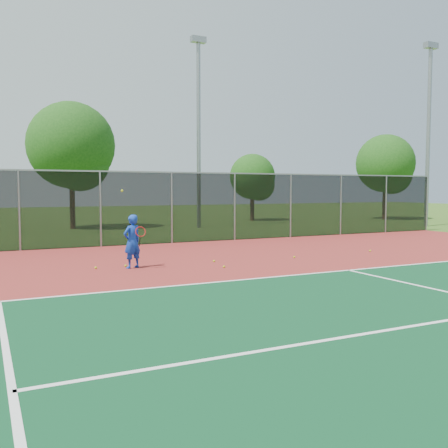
# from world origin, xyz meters

# --- Properties ---
(ground) EXTENTS (120.00, 120.00, 0.00)m
(ground) POSITION_xyz_m (0.00, 0.00, 0.00)
(ground) COLOR #335919
(ground) RESTS_ON ground
(court_apron) EXTENTS (30.00, 20.00, 0.02)m
(court_apron) POSITION_xyz_m (0.00, 2.00, 0.01)
(court_apron) COLOR maroon
(court_apron) RESTS_ON ground
(fence_back) EXTENTS (30.00, 0.06, 3.03)m
(fence_back) POSITION_xyz_m (0.00, 12.00, 1.56)
(fence_back) COLOR black
(fence_back) RESTS_ON court_apron
(tennis_player) EXTENTS (0.67, 0.69, 2.28)m
(tennis_player) POSITION_xyz_m (-3.36, 6.10, 0.80)
(tennis_player) COLOR #1238AB
(tennis_player) RESTS_ON court_apron
(practice_ball_0) EXTENTS (0.07, 0.07, 0.07)m
(practice_ball_0) POSITION_xyz_m (-3.48, 6.40, 0.06)
(practice_ball_0) COLOR #B0C717
(practice_ball_0) RESTS_ON court_apron
(practice_ball_1) EXTENTS (0.07, 0.07, 0.07)m
(practice_ball_1) POSITION_xyz_m (-4.35, 6.41, 0.06)
(practice_ball_1) COLOR #B0C717
(practice_ball_1) RESTS_ON court_apron
(practice_ball_2) EXTENTS (0.07, 0.07, 0.07)m
(practice_ball_2) POSITION_xyz_m (-0.94, 4.98, 0.06)
(practice_ball_2) COLOR #B0C717
(practice_ball_2) RESTS_ON court_apron
(practice_ball_3) EXTENTS (0.07, 0.07, 0.07)m
(practice_ball_3) POSITION_xyz_m (5.52, 6.01, 0.06)
(practice_ball_3) COLOR #B0C717
(practice_ball_3) RESTS_ON court_apron
(practice_ball_4) EXTENTS (0.07, 0.07, 0.07)m
(practice_ball_4) POSITION_xyz_m (2.07, 5.82, 0.06)
(practice_ball_4) COLOR #B0C717
(practice_ball_4) RESTS_ON court_apron
(practice_ball_5) EXTENTS (0.07, 0.07, 0.07)m
(practice_ball_5) POSITION_xyz_m (-0.73, 6.15, 0.06)
(practice_ball_5) COLOR #B0C717
(practice_ball_5) RESTS_ON court_apron
(floodlight_n) EXTENTS (0.90, 0.40, 11.23)m
(floodlight_n) POSITION_xyz_m (4.46, 19.55, 6.38)
(floodlight_n) COLOR gray
(floodlight_n) RESTS_ON ground
(floodlight_ne) EXTENTS (0.90, 0.40, 11.23)m
(floodlight_ne) POSITION_xyz_m (17.71, 14.46, 6.38)
(floodlight_ne) COLOR gray
(floodlight_ne) RESTS_ON ground
(tree_back_left) EXTENTS (4.99, 4.99, 7.34)m
(tree_back_left) POSITION_xyz_m (-2.40, 21.87, 4.60)
(tree_back_left) COLOR #322112
(tree_back_left) RESTS_ON ground
(tree_back_mid) EXTENTS (3.33, 3.33, 4.89)m
(tree_back_mid) POSITION_xyz_m (10.73, 23.97, 3.07)
(tree_back_mid) COLOR #322112
(tree_back_mid) RESTS_ON ground
(tree_back_right) EXTENTS (4.40, 4.40, 6.47)m
(tree_back_right) POSITION_xyz_m (20.61, 20.90, 4.06)
(tree_back_right) COLOR #322112
(tree_back_right) RESTS_ON ground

